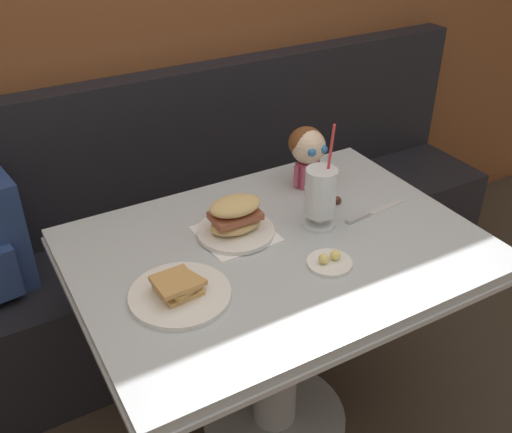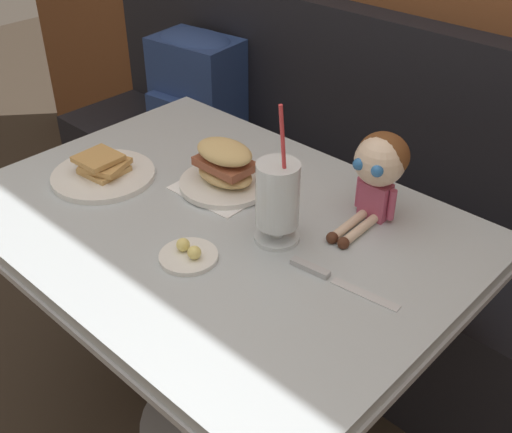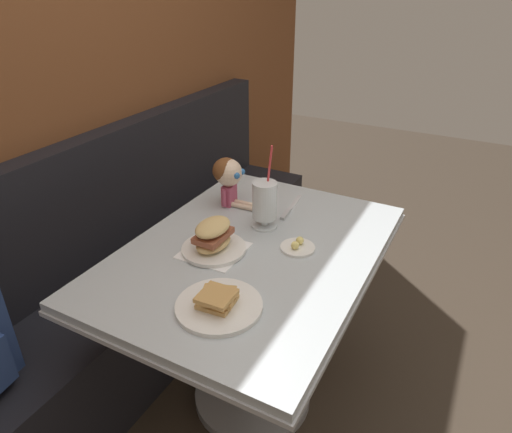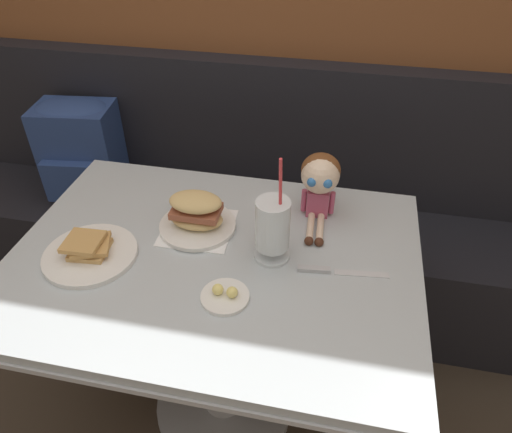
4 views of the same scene
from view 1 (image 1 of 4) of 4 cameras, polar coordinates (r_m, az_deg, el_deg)
name	(u,v)px [view 1 (image 1 of 4)]	position (r m, az deg, el deg)	size (l,w,h in m)	color
wood_panel_wall	(149,8)	(2.17, -10.34, 19.21)	(4.40, 0.08, 2.40)	brown
booth_bench	(192,252)	(2.32, -6.16, -3.40)	(2.60, 0.48, 1.00)	black
diner_table	(277,300)	(1.74, 2.05, -8.08)	(1.11, 0.81, 0.74)	#B2BCC1
toast_plate	(179,292)	(1.45, -7.41, -7.24)	(0.25, 0.25, 0.06)	white
milkshake_glass	(320,194)	(1.66, 6.24, 2.14)	(0.10, 0.10, 0.32)	silver
sandwich_plate	(235,220)	(1.64, -2.00, -0.37)	(0.22, 0.22, 0.12)	white
butter_saucer	(329,262)	(1.56, 7.11, -4.35)	(0.12, 0.12, 0.04)	white
butter_knife	(366,215)	(1.78, 10.60, 0.19)	(0.24, 0.04, 0.01)	silver
seated_doll	(308,149)	(1.85, 5.04, 6.47)	(0.12, 0.22, 0.20)	#B74C6B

